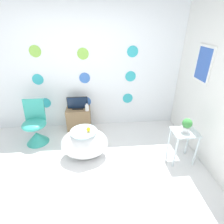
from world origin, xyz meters
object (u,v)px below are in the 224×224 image
vase (87,108)px  potted_plant_left (187,125)px  bathtub (85,143)px  chair (36,130)px  tv (77,104)px

vase → potted_plant_left: 1.93m
bathtub → potted_plant_left: bearing=-8.5°
bathtub → chair: chair is taller
bathtub → potted_plant_left: (1.65, -0.25, 0.44)m
bathtub → tv: (-0.17, 0.90, 0.36)m
vase → tv: bearing=151.3°
chair → tv: 0.97m
chair → vase: bearing=15.8°
chair → potted_plant_left: (2.63, -0.75, 0.45)m
tv → vase: 0.23m
bathtub → potted_plant_left: potted_plant_left is taller
bathtub → chair: size_ratio=0.94×
tv → bathtub: bearing=-79.3°
chair → potted_plant_left: chair is taller
tv → chair: bearing=-154.0°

